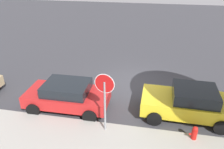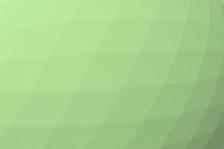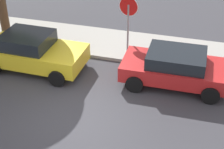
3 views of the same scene
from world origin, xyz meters
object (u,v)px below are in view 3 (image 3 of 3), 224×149
stop_sign (128,17)px  parked_car_yellow (33,51)px  parked_car_red (175,67)px  fire_hydrant (49,42)px

stop_sign → parked_car_yellow: stop_sign is taller
stop_sign → parked_car_red: size_ratio=0.69×
parked_car_red → fire_hydrant: parked_car_red is taller
stop_sign → parked_car_yellow: (-3.42, -1.78, -1.13)m
stop_sign → parked_car_red: (2.16, -1.39, -1.17)m
parked_car_yellow → fire_hydrant: size_ratio=5.63×
parked_car_yellow → stop_sign: bearing=27.5°
stop_sign → parked_car_yellow: 4.02m
parked_car_red → stop_sign: bearing=147.2°
parked_car_yellow → fire_hydrant: 1.68m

